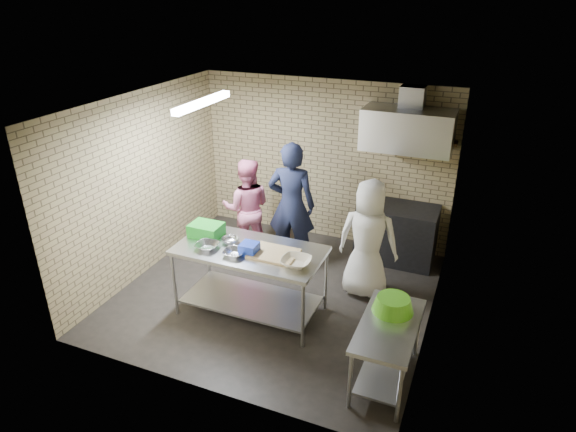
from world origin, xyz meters
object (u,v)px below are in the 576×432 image
object	(u,v)px
side_counter	(386,352)
man_navy	(291,205)
green_crate	(206,230)
blue_tub	(249,248)
woman_white	(368,239)
prep_table	(251,281)
bottle_green	(441,136)
bottle_red	(413,132)
green_basin	(393,304)
woman_pink	(247,208)
stove	(396,233)

from	to	relation	value
side_counter	man_navy	bearing A→B (deg)	134.10
green_crate	blue_tub	world-z (taller)	green_crate
woman_white	prep_table	bearing A→B (deg)	35.58
bottle_green	bottle_red	bearing A→B (deg)	180.00
blue_tub	green_basin	world-z (taller)	blue_tub
prep_table	green_basin	size ratio (longest dim) A/B	4.13
bottle_green	man_navy	world-z (taller)	bottle_green
woman_pink	blue_tub	bearing A→B (deg)	95.82
green_crate	man_navy	world-z (taller)	man_navy
green_basin	bottle_red	bearing A→B (deg)	97.90
prep_table	man_navy	xyz separation A→B (m)	(0.01, 1.40, 0.51)
blue_tub	woman_white	bearing A→B (deg)	42.10
bottle_red	woman_white	distance (m)	1.83
green_basin	bottle_red	size ratio (longest dim) A/B	2.56
blue_tub	green_basin	bearing A→B (deg)	-7.34
side_counter	green_basin	size ratio (longest dim) A/B	2.61
bottle_red	bottle_green	xyz separation A→B (m)	(0.40, 0.00, -0.01)
prep_table	side_counter	size ratio (longest dim) A/B	1.58
side_counter	woman_pink	distance (m)	3.39
side_counter	man_navy	xyz separation A→B (m)	(-1.93, 1.99, 0.61)
bottle_red	man_navy	world-z (taller)	bottle_red
green_crate	green_basin	world-z (taller)	green_crate
man_navy	woman_white	distance (m)	1.35
side_counter	blue_tub	distance (m)	2.05
green_basin	woman_pink	distance (m)	3.20
side_counter	bottle_red	bearing A→B (deg)	97.62
bottle_green	woman_white	distance (m)	1.92
woman_white	bottle_green	bearing A→B (deg)	-117.95
green_crate	woman_pink	distance (m)	1.32
bottle_red	prep_table	bearing A→B (deg)	-122.67
prep_table	bottle_red	world-z (taller)	bottle_red
bottle_green	green_basin	bearing A→B (deg)	-90.42
prep_table	woman_white	xyz separation A→B (m)	(1.29, 1.02, 0.38)
side_counter	stove	xyz separation A→B (m)	(-0.45, 2.75, 0.08)
stove	green_basin	distance (m)	2.57
side_counter	green_basin	distance (m)	0.52
stove	green_crate	xyz separation A→B (m)	(-2.19, -2.04, 0.58)
green_basin	bottle_green	xyz separation A→B (m)	(0.02, 2.74, 1.18)
stove	man_navy	world-z (taller)	man_navy
woman_white	blue_tub	bearing A→B (deg)	39.33
stove	bottle_red	size ratio (longest dim) A/B	6.67
man_navy	bottle_red	bearing A→B (deg)	-156.73
side_counter	green_basin	xyz separation A→B (m)	(-0.02, 0.25, 0.46)
prep_table	woman_pink	bearing A→B (deg)	118.07
blue_tub	bottle_green	bearing A→B (deg)	52.92
man_navy	woman_pink	size ratio (longest dim) A/B	1.22
prep_table	bottle_green	world-z (taller)	bottle_green
green_basin	woman_white	distance (m)	1.50
woman_white	green_crate	bearing A→B (deg)	21.58
stove	man_navy	xyz separation A→B (m)	(-1.48, -0.76, 0.54)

